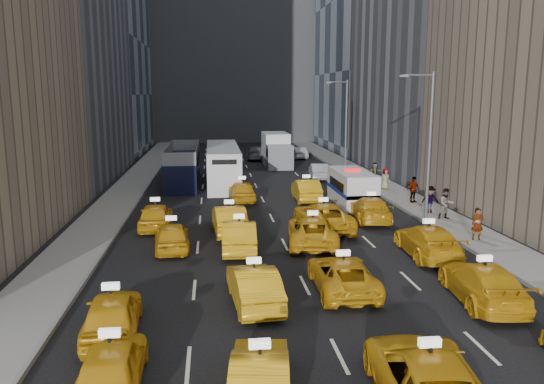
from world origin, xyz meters
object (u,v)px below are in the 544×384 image
(double_decker, at_px, (183,165))
(taxi_2, at_px, (427,379))
(taxi_1, at_px, (260,377))
(pedestrian_0, at_px, (477,224))
(city_bus, at_px, (223,165))
(taxi_0, at_px, (112,365))
(nypd_van, at_px, (352,188))
(box_truck, at_px, (277,150))

(double_decker, bearing_deg, taxi_2, -77.19)
(taxi_1, distance_m, pedestrian_0, 18.42)
(taxi_2, bearing_deg, double_decker, -71.08)
(double_decker, distance_m, city_bus, 3.43)
(taxi_0, height_order, city_bus, city_bus)
(taxi_2, xyz_separation_m, city_bus, (-4.30, 34.14, 0.87))
(city_bus, bearing_deg, taxi_1, -93.05)
(pedestrian_0, bearing_deg, double_decker, 137.58)
(taxi_1, bearing_deg, double_decker, -77.49)
(nypd_van, distance_m, city_bus, 13.18)
(taxi_2, bearing_deg, taxi_0, -5.65)
(double_decker, distance_m, pedestrian_0, 26.17)
(taxi_0, height_order, nypd_van, nypd_van)
(taxi_1, relative_size, double_decker, 0.37)
(taxi_1, xyz_separation_m, pedestrian_0, (12.70, 13.34, 0.32))
(taxi_1, bearing_deg, city_bus, -83.24)
(taxi_2, relative_size, double_decker, 0.48)
(double_decker, bearing_deg, box_truck, 48.47)
(pedestrian_0, bearing_deg, city_bus, 131.69)
(nypd_van, xyz_separation_m, double_decker, (-12.31, 10.05, 0.48))
(nypd_van, height_order, double_decker, double_decker)
(nypd_van, bearing_deg, taxi_2, -108.48)
(city_bus, relative_size, box_truck, 1.63)
(nypd_van, bearing_deg, box_truck, 90.02)
(box_truck, height_order, pedestrian_0, box_truck)
(taxi_0, distance_m, box_truck, 44.49)
(city_bus, distance_m, pedestrian_0, 23.91)
(taxi_2, relative_size, pedestrian_0, 3.17)
(double_decker, xyz_separation_m, box_truck, (9.46, 10.61, 0.10))
(city_bus, distance_m, box_truck, 12.52)
(taxi_0, distance_m, pedestrian_0, 20.62)
(city_bus, bearing_deg, taxi_2, -86.14)
(taxi_2, height_order, city_bus, city_bus)
(taxi_0, height_order, double_decker, double_decker)
(taxi_0, relative_size, pedestrian_0, 2.38)
(taxi_0, height_order, box_truck, box_truck)
(taxi_0, distance_m, city_bus, 32.67)
(nypd_van, distance_m, double_decker, 15.90)
(taxi_1, distance_m, box_truck, 44.83)
(city_bus, bearing_deg, nypd_van, -50.80)
(taxi_2, distance_m, city_bus, 34.42)
(taxi_0, distance_m, taxi_1, 3.97)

